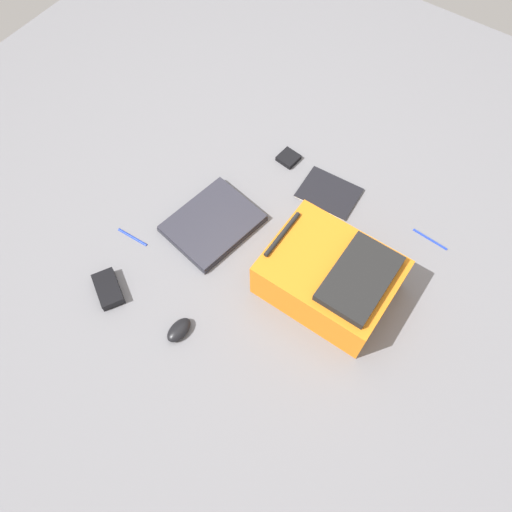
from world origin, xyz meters
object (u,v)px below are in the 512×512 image
(laptop, at_px, (214,222))
(power_brick, at_px, (108,289))
(book_red, at_px, (329,193))
(backpack, at_px, (331,277))
(earbud_pouch, at_px, (288,158))
(computer_mouse, at_px, (179,330))
(pen_black, at_px, (430,239))
(pen_blue, at_px, (132,237))

(laptop, relative_size, power_brick, 2.68)
(book_red, bearing_deg, backpack, -149.76)
(earbud_pouch, bearing_deg, power_brick, 167.14)
(laptop, xyz_separation_m, computer_mouse, (-0.41, -0.17, 0.00))
(laptop, distance_m, pen_black, 0.82)
(power_brick, relative_size, pen_black, 0.97)
(backpack, bearing_deg, earbud_pouch, 46.64)
(backpack, relative_size, pen_black, 3.02)
(book_red, height_order, computer_mouse, computer_mouse)
(pen_black, xyz_separation_m, pen_blue, (-0.63, 0.92, 0.00))
(backpack, distance_m, earbud_pouch, 0.60)
(power_brick, height_order, pen_blue, power_brick)
(backpack, relative_size, computer_mouse, 4.31)
(laptop, distance_m, earbud_pouch, 0.43)
(laptop, relative_size, book_red, 1.57)
(computer_mouse, height_order, pen_black, computer_mouse)
(book_red, relative_size, computer_mouse, 2.36)
(earbud_pouch, bearing_deg, laptop, 171.86)
(laptop, height_order, earbud_pouch, laptop)
(pen_black, relative_size, earbud_pouch, 1.86)
(book_red, distance_m, computer_mouse, 0.79)
(computer_mouse, relative_size, pen_blue, 0.75)
(backpack, height_order, pen_black, backpack)
(backpack, relative_size, book_red, 1.83)
(backpack, distance_m, power_brick, 0.78)
(book_red, distance_m, earbud_pouch, 0.23)
(laptop, relative_size, pen_black, 2.59)
(book_red, relative_size, pen_black, 1.65)
(power_brick, bearing_deg, pen_black, -44.80)
(laptop, bearing_deg, book_red, -37.38)
(power_brick, height_order, earbud_pouch, power_brick)
(computer_mouse, bearing_deg, earbud_pouch, 100.66)
(pen_blue, bearing_deg, computer_mouse, -116.34)
(pen_blue, bearing_deg, earbud_pouch, -23.22)
(earbud_pouch, bearing_deg, backpack, -133.36)
(book_red, relative_size, pen_blue, 1.77)
(book_red, distance_m, pen_black, 0.42)
(backpack, distance_m, book_red, 0.42)
(computer_mouse, distance_m, earbud_pouch, 0.84)
(power_brick, bearing_deg, book_red, -27.54)
(computer_mouse, bearing_deg, laptop, 115.55)
(computer_mouse, bearing_deg, pen_blue, 157.20)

